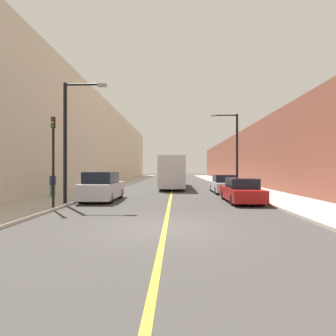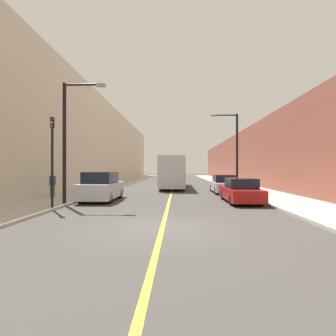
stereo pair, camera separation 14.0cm
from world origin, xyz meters
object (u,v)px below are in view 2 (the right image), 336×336
street_lamp_left (68,134)px  traffic_light (52,158)px  bus (173,172)px  street_lamp_right (235,147)px  parked_suv_left (102,187)px  pedestrian (52,184)px  car_right_mid (223,185)px  car_right_near (240,191)px

street_lamp_left → traffic_light: street_lamp_left is taller
bus → street_lamp_right: 7.91m
parked_suv_left → pedestrian: size_ratio=2.74×
street_lamp_right → pedestrian: bearing=-157.5°
car_right_mid → street_lamp_left: street_lamp_left is taller
parked_suv_left → traffic_light: size_ratio=1.01×
street_lamp_left → pedestrian: (-2.52, 3.33, -3.02)m
car_right_near → street_lamp_right: street_lamp_right is taller
pedestrian → parked_suv_left: bearing=-16.5°
street_lamp_right → pedestrian: 15.20m
parked_suv_left → street_lamp_right: (9.99, 6.83, 3.18)m
bus → car_right_mid: size_ratio=2.50×
street_lamp_right → traffic_light: size_ratio=1.51×
parked_suv_left → car_right_near: parked_suv_left is taller
parked_suv_left → street_lamp_right: street_lamp_right is taller
traffic_light → pedestrian: size_ratio=2.72×
parked_suv_left → pedestrian: parked_suv_left is taller
bus → street_lamp_right: street_lamp_right is taller
car_right_mid → pedestrian: bearing=-159.6°
car_right_mid → street_lamp_right: size_ratio=0.69×
car_right_near → car_right_mid: 6.35m
bus → car_right_mid: bearing=-54.2°
car_right_near → street_lamp_left: street_lamp_left is taller
bus → traffic_light: (-5.74, -15.74, 0.84)m
parked_suv_left → car_right_near: 8.76m
parked_suv_left → street_lamp_right: bearing=34.4°
parked_suv_left → car_right_mid: 10.52m
parked_suv_left → car_right_near: (8.74, -0.57, -0.19)m
car_right_mid → traffic_light: size_ratio=1.04×
car_right_near → bus: bearing=109.3°
street_lamp_left → street_lamp_right: street_lamp_right is taller
pedestrian → car_right_mid: bearing=20.4°
street_lamp_right → pedestrian: street_lamp_right is taller
street_lamp_left → parked_suv_left: bearing=60.6°
car_right_near → street_lamp_right: (1.25, 7.40, 3.37)m
car_right_near → car_right_mid: bearing=89.6°
street_lamp_left → street_lamp_right: size_ratio=0.99×
car_right_mid → street_lamp_right: (1.20, 1.05, 3.34)m
bus → car_right_mid: (4.41, -6.12, -1.04)m
parked_suv_left → car_right_mid: (8.79, 5.78, -0.16)m
parked_suv_left → street_lamp_left: bearing=-119.4°
bus → parked_suv_left: (-4.37, -11.90, -0.88)m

